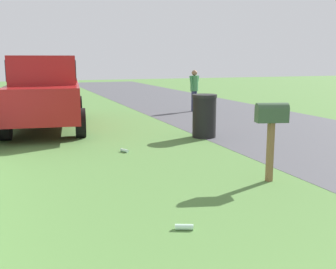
# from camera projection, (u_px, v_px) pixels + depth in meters

# --- Properties ---
(mailbox) EXTENTS (0.32, 0.55, 1.31)m
(mailbox) POSITION_uv_depth(u_px,v_px,m) (272.00, 119.00, 6.67)
(mailbox) COLOR brown
(mailbox) RESTS_ON ground
(pickup_truck) EXTENTS (5.65, 2.64, 2.09)m
(pickup_truck) POSITION_uv_depth(u_px,v_px,m) (46.00, 91.00, 11.84)
(pickup_truck) COLOR maroon
(pickup_truck) RESTS_ON ground
(trash_bin) EXTENTS (0.64, 0.64, 1.11)m
(trash_bin) POSITION_uv_depth(u_px,v_px,m) (204.00, 116.00, 10.60)
(trash_bin) COLOR black
(trash_bin) RESTS_ON ground
(pedestrian) EXTENTS (0.31, 0.50, 1.58)m
(pedestrian) POSITION_uv_depth(u_px,v_px,m) (194.00, 88.00, 15.83)
(pedestrian) COLOR #2D3351
(pedestrian) RESTS_ON ground
(litter_bottle_midfield_a) EXTENTS (0.15, 0.23, 0.07)m
(litter_bottle_midfield_a) POSITION_uv_depth(u_px,v_px,m) (184.00, 227.00, 4.90)
(litter_bottle_midfield_a) COLOR #B2D8BF
(litter_bottle_midfield_a) RESTS_ON ground
(litter_bottle_midfield_b) EXTENTS (0.23, 0.16, 0.07)m
(litter_bottle_midfield_b) POSITION_uv_depth(u_px,v_px,m) (124.00, 151.00, 8.97)
(litter_bottle_midfield_b) COLOR #B2D8BF
(litter_bottle_midfield_b) RESTS_ON ground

